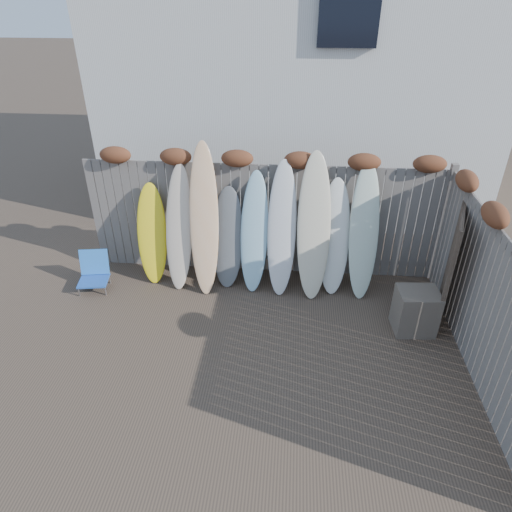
# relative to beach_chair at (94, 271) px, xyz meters

# --- Properties ---
(ground) EXTENTS (80.00, 80.00, 0.00)m
(ground) POSITION_rel_beach_chair_xyz_m (2.80, -1.62, -0.29)
(ground) COLOR #493A2D
(back_fence) EXTENTS (6.05, 0.28, 2.24)m
(back_fence) POSITION_rel_beach_chair_xyz_m (2.86, 0.77, 0.89)
(back_fence) COLOR slate
(back_fence) RESTS_ON ground
(right_fence) EXTENTS (0.28, 4.40, 2.24)m
(right_fence) POSITION_rel_beach_chair_xyz_m (5.80, -1.37, 0.85)
(right_fence) COLOR slate
(right_fence) RESTS_ON ground
(house) EXTENTS (8.50, 5.50, 6.33)m
(house) POSITION_rel_beach_chair_xyz_m (3.30, 4.88, 2.91)
(house) COLOR silver
(house) RESTS_ON ground
(beach_chair) EXTENTS (0.55, 0.57, 0.63)m
(beach_chair) POSITION_rel_beach_chair_xyz_m (0.00, 0.00, 0.00)
(beach_chair) COLOR blue
(beach_chair) RESTS_ON ground
(wooden_crate) EXTENTS (0.62, 0.53, 0.68)m
(wooden_crate) POSITION_rel_beach_chair_xyz_m (5.20, -0.70, 0.05)
(wooden_crate) COLOR brown
(wooden_crate) RESTS_ON ground
(lattice_panel) EXTENTS (0.43, 1.15, 1.79)m
(lattice_panel) POSITION_rel_beach_chair_xyz_m (5.66, -0.33, 0.60)
(lattice_panel) COLOR #402E26
(lattice_panel) RESTS_ON ground
(surfboard_0) EXTENTS (0.56, 0.65, 1.68)m
(surfboard_0) POSITION_rel_beach_chair_xyz_m (0.96, 0.41, 0.55)
(surfboard_0) COLOR yellow
(surfboard_0) RESTS_ON ground
(surfboard_1) EXTENTS (0.50, 0.75, 2.04)m
(surfboard_1) POSITION_rel_beach_chair_xyz_m (1.46, 0.32, 0.73)
(surfboard_1) COLOR beige
(surfboard_1) RESTS_ON ground
(surfboard_2) EXTENTS (0.55, 0.88, 2.41)m
(surfboard_2) POSITION_rel_beach_chair_xyz_m (1.90, 0.29, 0.91)
(surfboard_2) COLOR #FCAE83
(surfboard_2) RESTS_ON ground
(surfboard_3) EXTENTS (0.54, 0.61, 1.67)m
(surfboard_3) POSITION_rel_beach_chair_xyz_m (2.26, 0.40, 0.54)
(surfboard_3) COLOR #5E6062
(surfboard_3) RESTS_ON ground
(surfboard_4) EXTENTS (0.49, 0.72, 1.96)m
(surfboard_4) POSITION_rel_beach_chair_xyz_m (2.71, 0.35, 0.69)
(surfboard_4) COLOR #9DCDE1
(surfboard_4) RESTS_ON ground
(surfboard_5) EXTENTS (0.47, 0.76, 2.15)m
(surfboard_5) POSITION_rel_beach_chair_xyz_m (3.16, 0.32, 0.78)
(surfboard_5) COLOR silver
(surfboard_5) RESTS_ON ground
(surfboard_6) EXTENTS (0.58, 0.84, 2.31)m
(surfboard_6) POSITION_rel_beach_chair_xyz_m (3.67, 0.29, 0.86)
(surfboard_6) COLOR beige
(surfboard_6) RESTS_ON ground
(surfboard_7) EXTENTS (0.51, 0.68, 1.87)m
(surfboard_7) POSITION_rel_beach_chair_xyz_m (4.02, 0.38, 0.64)
(surfboard_7) COLOR white
(surfboard_7) RESTS_ON ground
(surfboard_8) EXTENTS (0.49, 0.78, 2.16)m
(surfboard_8) POSITION_rel_beach_chair_xyz_m (4.48, 0.34, 0.79)
(surfboard_8) COLOR silver
(surfboard_8) RESTS_ON ground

